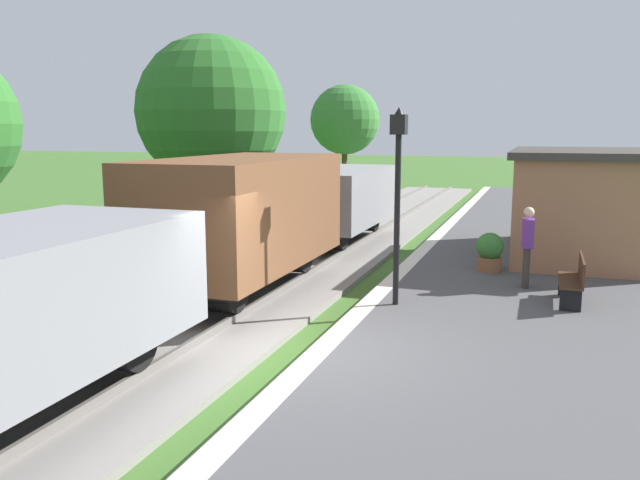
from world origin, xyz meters
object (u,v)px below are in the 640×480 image
object	(u,v)px
tree_field_left	(191,105)
tree_field_distant	(345,120)
freight_train	(242,229)
person_waiting	(527,244)
lamp_post_near	(398,170)
station_hut	(580,203)
tree_trackside_far	(211,112)
bench_near_hut	(574,279)
bench_down_platform	(562,216)
potted_planter	(490,251)

from	to	relation	value
tree_field_left	tree_field_distant	size ratio (longest dim) A/B	1.12
freight_train	tree_field_left	xyz separation A→B (m)	(-7.90, 11.78, 3.01)
tree_field_left	tree_field_distant	xyz separation A→B (m)	(4.26, 7.55, -0.50)
person_waiting	lamp_post_near	size ratio (longest dim) A/B	0.46
lamp_post_near	person_waiting	bearing A→B (deg)	43.84
tree_field_distant	station_hut	bearing A→B (deg)	-51.56
freight_train	tree_trackside_far	xyz separation A→B (m)	(-4.16, 6.53, 2.59)
bench_near_hut	tree_trackside_far	world-z (taller)	tree_trackside_far
bench_near_hut	person_waiting	xyz separation A→B (m)	(-0.91, 1.04, 0.46)
freight_train	bench_down_platform	size ratio (longest dim) A/B	12.93
station_hut	tree_trackside_far	xyz separation A→B (m)	(-10.96, 0.35, 2.45)
bench_down_platform	tree_trackside_far	distance (m)	11.95
lamp_post_near	bench_near_hut	bearing A→B (deg)	20.04
freight_train	person_waiting	distance (m)	5.96
bench_down_platform	tree_field_left	xyz separation A→B (m)	(-14.42, 1.07, 3.80)
freight_train	tree_trackside_far	size ratio (longest dim) A/B	3.00
potted_planter	tree_field_distant	xyz separation A→B (m)	(-8.40, 15.95, 3.29)
bench_near_hut	tree_field_left	size ratio (longest dim) A/B	0.23
freight_train	potted_planter	distance (m)	5.88
station_hut	person_waiting	bearing A→B (deg)	-105.82
potted_planter	lamp_post_near	bearing A→B (deg)	-111.82
bench_near_hut	tree_trackside_far	size ratio (longest dim) A/B	0.23
freight_train	bench_near_hut	bearing A→B (deg)	8.21
tree_trackside_far	tree_field_distant	size ratio (longest dim) A/B	1.13
potted_planter	tree_trackside_far	xyz separation A→B (m)	(-8.91, 3.15, 3.38)
station_hut	tree_trackside_far	world-z (taller)	tree_trackside_far
tree_field_left	tree_trackside_far	bearing A→B (deg)	-54.52
tree_trackside_far	freight_train	bearing A→B (deg)	-57.51
bench_near_hut	bench_down_platform	bearing A→B (deg)	90.00
tree_trackside_far	potted_planter	bearing A→B (deg)	-19.46
tree_trackside_far	tree_field_left	xyz separation A→B (m)	(-3.74, 5.25, 0.42)
bench_down_platform	person_waiting	size ratio (longest dim) A/B	0.88
bench_near_hut	tree_field_left	world-z (taller)	tree_field_left
person_waiting	tree_field_distant	world-z (taller)	tree_field_distant
freight_train	tree_trackside_far	distance (m)	8.17
bench_near_hut	tree_field_distant	size ratio (longest dim) A/B	0.26
station_hut	tree_field_left	world-z (taller)	tree_field_left
bench_near_hut	person_waiting	size ratio (longest dim) A/B	0.88
bench_near_hut	lamp_post_near	world-z (taller)	lamp_post_near
bench_down_platform	potted_planter	world-z (taller)	potted_planter
potted_planter	tree_field_left	xyz separation A→B (m)	(-12.65, 8.40, 3.79)
person_waiting	lamp_post_near	bearing A→B (deg)	42.01
lamp_post_near	tree_trackside_far	size ratio (longest dim) A/B	0.57
bench_down_platform	tree_field_distant	size ratio (longest dim) A/B	0.26
station_hut	bench_near_hut	xyz separation A→B (m)	(-0.28, -5.24, -0.93)
station_hut	bench_near_hut	distance (m)	5.33
bench_down_platform	potted_planter	xyz separation A→B (m)	(-1.76, -7.33, 0.00)
freight_train	tree_field_distant	world-z (taller)	tree_field_distant
freight_train	lamp_post_near	size ratio (longest dim) A/B	5.24
bench_near_hut	lamp_post_near	distance (m)	4.00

